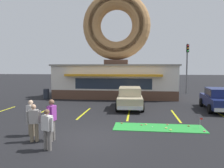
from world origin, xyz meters
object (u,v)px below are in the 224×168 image
(car_navy, at_px, (219,98))
(pedestrian_leather_jacket_man, at_px, (47,128))
(trash_bin, at_px, (46,94))
(traffic_light_pole, at_px, (187,62))
(car_champagne, at_px, (130,97))
(pedestrian_clipboard_woman, at_px, (34,121))
(golf_ball, at_px, (152,127))
(pedestrian_blue_sweater_man, at_px, (52,118))
(putting_flag_pin, at_px, (201,121))
(pedestrian_hooded_kid, at_px, (31,116))

(car_navy, xyz_separation_m, pedestrian_leather_jacket_man, (-9.10, -8.72, -0.02))
(trash_bin, bearing_deg, traffic_light_pole, 23.53)
(car_champagne, distance_m, pedestrian_clipboard_woman, 8.69)
(trash_bin, height_order, traffic_light_pole, traffic_light_pole)
(car_champagne, bearing_deg, golf_ball, -75.21)
(trash_bin, bearing_deg, pedestrian_clipboard_woman, -68.52)
(car_champagne, xyz_separation_m, trash_bin, (-8.24, 3.75, -0.37))
(car_champagne, relative_size, traffic_light_pole, 0.80)
(pedestrian_leather_jacket_man, bearing_deg, car_champagne, 72.65)
(pedestrian_leather_jacket_man, bearing_deg, golf_ball, 40.53)
(car_navy, bearing_deg, pedestrian_clipboard_woman, -141.83)
(pedestrian_leather_jacket_man, bearing_deg, pedestrian_blue_sweater_man, 103.05)
(pedestrian_leather_jacket_man, distance_m, trash_bin, 13.64)
(putting_flag_pin, xyz_separation_m, pedestrian_clipboard_woman, (-7.42, -2.75, 0.43))
(car_champagne, height_order, trash_bin, car_champagne)
(golf_ball, xyz_separation_m, pedestrian_blue_sweater_man, (-4.33, -2.48, 0.93))
(car_champagne, height_order, pedestrian_leather_jacket_man, car_champagne)
(pedestrian_clipboard_woman, height_order, trash_bin, pedestrian_clipboard_woman)
(golf_ball, relative_size, car_champagne, 0.01)
(pedestrian_blue_sweater_man, height_order, pedestrian_hooded_kid, pedestrian_blue_sweater_man)
(pedestrian_clipboard_woman, xyz_separation_m, traffic_light_pole, (9.90, 17.94, 2.84))
(putting_flag_pin, bearing_deg, traffic_light_pole, 80.73)
(golf_ball, bearing_deg, pedestrian_blue_sweater_man, -150.21)
(golf_ball, height_order, pedestrian_hooded_kid, pedestrian_hooded_kid)
(putting_flag_pin, xyz_separation_m, traffic_light_pole, (2.48, 15.19, 3.27))
(golf_ball, xyz_separation_m, pedestrian_clipboard_woman, (-5.04, -2.67, 0.82))
(car_champagne, height_order, pedestrian_clipboard_woman, car_champagne)
(pedestrian_hooded_kid, bearing_deg, golf_ball, 19.09)
(traffic_light_pole, bearing_deg, pedestrian_leather_jacket_man, -115.53)
(pedestrian_hooded_kid, distance_m, trash_bin, 11.62)
(car_navy, distance_m, pedestrian_clipboard_woman, 12.76)
(car_navy, distance_m, pedestrian_blue_sweater_man, 12.10)
(putting_flag_pin, relative_size, car_champagne, 0.12)
(putting_flag_pin, distance_m, pedestrian_clipboard_woman, 7.92)
(pedestrian_leather_jacket_man, distance_m, traffic_light_pole, 20.99)
(car_champagne, relative_size, pedestrian_hooded_kid, 2.85)
(putting_flag_pin, distance_m, car_navy, 5.78)
(putting_flag_pin, xyz_separation_m, car_champagne, (-3.76, 5.14, 0.43))
(car_champagne, bearing_deg, pedestrian_hooded_kid, -120.34)
(pedestrian_blue_sweater_man, height_order, trash_bin, pedestrian_blue_sweater_man)
(pedestrian_leather_jacket_man, xyz_separation_m, pedestrian_clipboard_woman, (-0.94, 0.83, 0.01))
(car_navy, bearing_deg, pedestrian_leather_jacket_man, -136.22)
(trash_bin, distance_m, traffic_light_pole, 16.12)
(pedestrian_hooded_kid, distance_m, traffic_light_pole, 20.29)
(pedestrian_hooded_kid, distance_m, pedestrian_leather_jacket_man, 2.15)
(traffic_light_pole, bearing_deg, car_navy, -89.24)
(golf_ball, xyz_separation_m, traffic_light_pole, (4.87, 15.26, 3.66))
(pedestrian_blue_sweater_man, bearing_deg, golf_ball, 29.79)
(car_champagne, xyz_separation_m, pedestrian_clipboard_woman, (-3.66, -7.88, -0.01))
(car_champagne, relative_size, pedestrian_clipboard_woman, 2.94)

